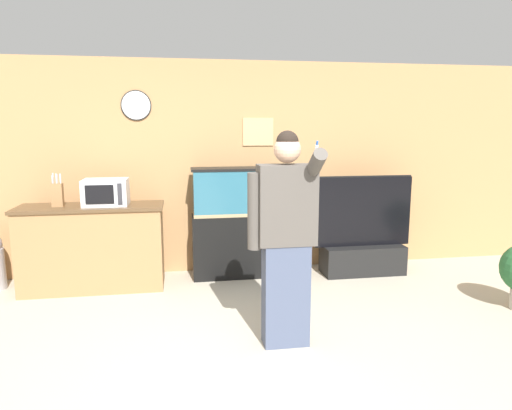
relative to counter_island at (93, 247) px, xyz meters
The scene contains 8 objects.
ground_plane 2.59m from the counter_island, 54.43° to the right, with size 18.00×18.00×0.00m, color #B2A893.
wall_back_paneled 1.76m from the counter_island, 18.53° to the left, with size 10.00×0.08×2.60m.
counter_island is the anchor object (origin of this frame).
microwave 0.64m from the counter_island, ahead, with size 0.47×0.36×0.29m.
knife_block 0.70m from the counter_island, behind, with size 0.12×0.09×0.36m.
aquarium_on_stand 1.70m from the counter_island, ahead, with size 1.15×0.35×1.33m.
tv_on_stand 3.20m from the counter_island, ahead, with size 1.21×0.40×1.22m.
person_standing 2.50m from the counter_island, 42.26° to the right, with size 0.56×0.42×1.78m.
Camera 1 is at (-0.48, -3.10, 1.81)m, focal length 32.00 mm.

